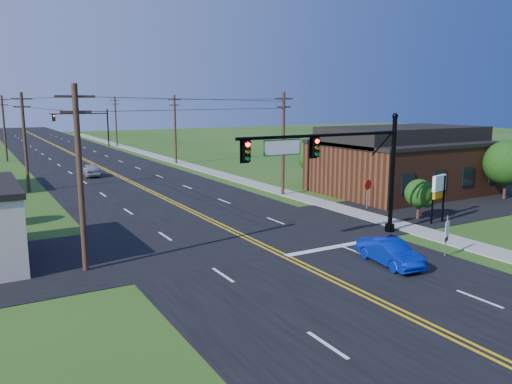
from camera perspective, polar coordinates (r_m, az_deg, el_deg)
ground at (r=21.65m, az=13.35°, el=-12.17°), size 260.00×260.00×0.00m
road_main at (r=66.39m, az=-17.66°, el=2.77°), size 16.00×220.00×0.04m
road_cross at (r=30.94m, az=-2.07°, el=-4.97°), size 70.00×10.00×0.04m
sidewalk at (r=60.19m, az=-5.75°, el=2.50°), size 2.00×160.00×0.08m
signal_mast_main at (r=29.11m, az=9.19°, el=3.42°), size 11.30×0.60×7.48m
signal_mast_far at (r=96.23m, az=-19.14°, el=7.59°), size 10.98×0.60×7.48m
brick_building at (r=47.28m, az=16.24°, el=2.83°), size 14.20×11.20×4.70m
utility_pole_left_a at (r=25.03m, az=-19.48°, el=1.78°), size 1.80×0.28×9.00m
utility_pole_left_b at (r=49.71m, az=-24.91°, el=5.38°), size 1.80×0.28×9.00m
utility_pole_left_c at (r=76.60m, az=-26.83°, el=6.63°), size 1.80×0.28×9.00m
utility_pole_right_a at (r=43.59m, az=3.13°, el=5.75°), size 1.80×0.28×9.00m
utility_pole_right_b at (r=66.85m, az=-9.22°, el=7.22°), size 1.80×0.28×9.00m
utility_pole_right_c at (r=95.46m, az=-15.73°, el=7.86°), size 1.80×0.28×9.00m
tree_right_front at (r=46.77m, az=26.77°, el=2.97°), size 3.80×3.80×5.00m
tree_right_back at (r=50.59m, az=6.53°, el=3.92°), size 3.00×3.00×4.10m
shrub_corner at (r=36.57m, az=18.15°, el=-0.17°), size 2.00×2.00×2.86m
blue_car at (r=26.23m, az=15.00°, el=-6.70°), size 1.86×4.14×1.32m
distant_car at (r=57.87m, az=-18.40°, el=2.37°), size 1.79×4.19×1.41m
route_sign at (r=28.37m, az=20.97°, el=-4.39°), size 0.53×0.23×2.25m
stop_sign at (r=39.03m, az=12.64°, el=0.48°), size 0.82×0.20×2.33m
pylon_sign at (r=35.75m, az=20.18°, el=0.40°), size 1.61×0.65×3.31m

